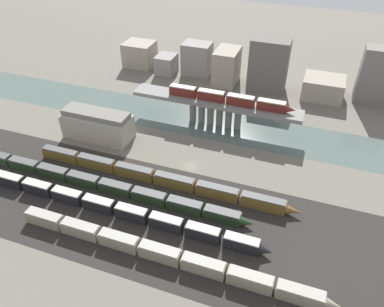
{
  "coord_description": "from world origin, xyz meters",
  "views": [
    {
      "loc": [
        32.56,
        -89.41,
        76.35
      ],
      "look_at": [
        0.0,
        1.53,
        4.07
      ],
      "focal_mm": 35.0,
      "sensor_mm": 36.0,
      "label": 1
    }
  ],
  "objects_px": {
    "train_yard_near": "(165,254)",
    "warehouse_building": "(98,125)",
    "train_yard_mid": "(119,210)",
    "train_yard_outer": "(158,178)",
    "train_yard_far": "(103,185)",
    "train_on_bridge": "(229,99)"
  },
  "relations": [
    {
      "from": "train_yard_far",
      "to": "train_yard_outer",
      "type": "distance_m",
      "value": 16.6
    },
    {
      "from": "train_yard_near",
      "to": "warehouse_building",
      "type": "relative_size",
      "value": 3.36
    },
    {
      "from": "train_yard_near",
      "to": "train_yard_far",
      "type": "distance_m",
      "value": 32.57
    },
    {
      "from": "train_on_bridge",
      "to": "train_yard_mid",
      "type": "bearing_deg",
      "value": -106.79
    },
    {
      "from": "train_yard_outer",
      "to": "warehouse_building",
      "type": "relative_size",
      "value": 3.47
    },
    {
      "from": "train_yard_far",
      "to": "warehouse_building",
      "type": "xyz_separation_m",
      "value": [
        -16.07,
        24.38,
        3.29
      ]
    },
    {
      "from": "train_yard_mid",
      "to": "train_yard_far",
      "type": "relative_size",
      "value": 0.93
    },
    {
      "from": "train_on_bridge",
      "to": "train_yard_near",
      "type": "distance_m",
      "value": 64.57
    },
    {
      "from": "train_on_bridge",
      "to": "train_yard_outer",
      "type": "distance_m",
      "value": 40.87
    },
    {
      "from": "train_yard_far",
      "to": "warehouse_building",
      "type": "relative_size",
      "value": 3.72
    },
    {
      "from": "train_on_bridge",
      "to": "warehouse_building",
      "type": "height_order",
      "value": "train_on_bridge"
    },
    {
      "from": "train_yard_mid",
      "to": "train_yard_outer",
      "type": "xyz_separation_m",
      "value": [
        4.86,
        16.2,
        0.02
      ]
    },
    {
      "from": "train_on_bridge",
      "to": "train_yard_mid",
      "type": "relative_size",
      "value": 0.55
    },
    {
      "from": "train_yard_mid",
      "to": "train_yard_far",
      "type": "height_order",
      "value": "train_yard_mid"
    },
    {
      "from": "train_yard_near",
      "to": "warehouse_building",
      "type": "height_order",
      "value": "warehouse_building"
    },
    {
      "from": "train_on_bridge",
      "to": "train_yard_far",
      "type": "distance_m",
      "value": 53.97
    },
    {
      "from": "train_yard_far",
      "to": "train_yard_near",
      "type": "bearing_deg",
      "value": -32.44
    },
    {
      "from": "train_yard_mid",
      "to": "train_yard_outer",
      "type": "bearing_deg",
      "value": 73.28
    },
    {
      "from": "train_yard_near",
      "to": "train_yard_far",
      "type": "bearing_deg",
      "value": 147.56
    },
    {
      "from": "train_yard_near",
      "to": "train_yard_outer",
      "type": "distance_m",
      "value": 28.99
    },
    {
      "from": "train_yard_near",
      "to": "train_yard_mid",
      "type": "height_order",
      "value": "train_yard_mid"
    },
    {
      "from": "train_yard_mid",
      "to": "train_yard_far",
      "type": "xyz_separation_m",
      "value": [
        -9.48,
        7.83,
        -0.2
      ]
    }
  ]
}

